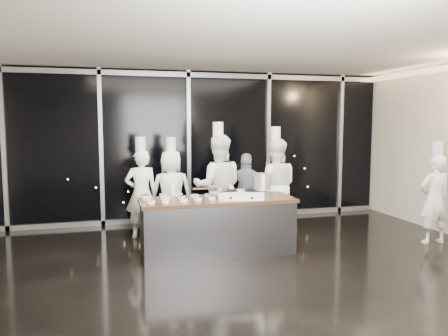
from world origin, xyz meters
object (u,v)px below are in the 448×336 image
at_px(stove, 241,195).
at_px(chef_side, 435,198).
at_px(stock_pot, 262,182).
at_px(chef_far_left, 141,193).
at_px(chef_right, 275,186).
at_px(chef_left, 171,192).
at_px(demo_counter, 218,226).
at_px(guest, 247,193).
at_px(frying_pan, 218,188).
at_px(chef_center, 218,186).

relative_size(stove, chef_side, 0.44).
xyz_separation_m(stock_pot, chef_far_left, (-1.79, 1.50, -0.34)).
distance_m(stock_pot, chef_far_left, 2.36).
xyz_separation_m(stock_pot, chef_right, (0.70, 1.22, -0.26)).
bearing_deg(stove, chef_left, 135.46).
bearing_deg(demo_counter, guest, 52.90).
height_order(demo_counter, chef_far_left, chef_far_left).
bearing_deg(frying_pan, stock_pot, 0.90).
bearing_deg(frying_pan, chef_left, 125.97).
bearing_deg(chef_center, stock_pot, 123.00).
bearing_deg(demo_counter, chef_far_left, 130.08).
bearing_deg(chef_far_left, chef_side, 160.92).
distance_m(stock_pot, chef_left, 2.03).
xyz_separation_m(frying_pan, chef_side, (3.79, -0.37, -0.27)).
height_order(chef_far_left, chef_side, chef_far_left).
bearing_deg(chef_left, frying_pan, 111.72).
distance_m(frying_pan, guest, 1.48).
xyz_separation_m(stove, chef_left, (-0.90, 1.50, -0.15)).
relative_size(chef_far_left, guest, 1.21).
distance_m(demo_counter, chef_right, 1.79).
distance_m(stock_pot, chef_right, 1.43).
bearing_deg(chef_far_left, stock_pot, 140.23).
bearing_deg(stock_pot, chef_left, 128.08).
bearing_deg(chef_left, chef_center, 152.48).
bearing_deg(guest, chef_left, 14.58).
relative_size(demo_counter, frying_pan, 3.98).
bearing_deg(frying_pan, chef_far_left, 144.46).
distance_m(stock_pot, guest, 1.41).
bearing_deg(guest, frying_pan, 77.78).
xyz_separation_m(chef_left, chef_center, (0.80, -0.42, 0.13)).
height_order(demo_counter, stove, stove).
bearing_deg(demo_counter, frying_pan, -71.06).
xyz_separation_m(stove, chef_side, (3.44, -0.28, -0.16)).
bearing_deg(guest, stock_pot, 106.61).
height_order(frying_pan, stock_pot, stock_pot).
relative_size(stove, chef_center, 0.38).
relative_size(stock_pot, chef_right, 0.13).
bearing_deg(chef_right, chef_center, 22.57).
xyz_separation_m(chef_center, chef_right, (1.14, 0.07, -0.04)).
height_order(demo_counter, chef_right, chef_right).
bearing_deg(stove, guest, 82.55).
bearing_deg(guest, chef_side, 176.38).
bearing_deg(demo_counter, chef_right, 36.56).
distance_m(frying_pan, chef_left, 1.53).
height_order(frying_pan, chef_far_left, chef_far_left).
height_order(stock_pot, guest, guest).
bearing_deg(chef_side, frying_pan, -5.07).
xyz_separation_m(frying_pan, chef_center, (0.25, 0.98, -0.12)).
distance_m(chef_left, chef_side, 4.69).
xyz_separation_m(stock_pot, chef_left, (-1.23, 1.57, -0.35)).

